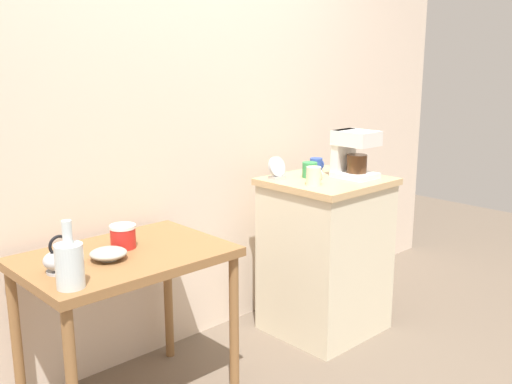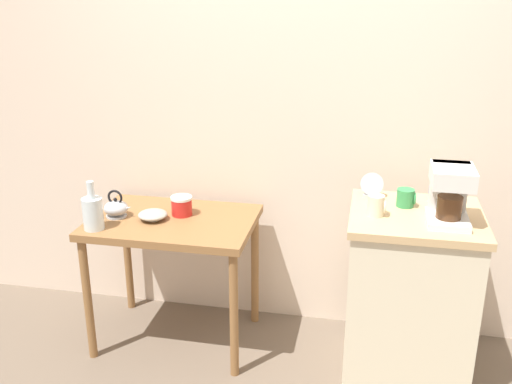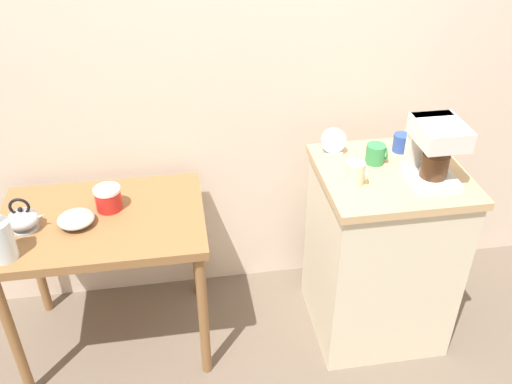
{
  "view_description": "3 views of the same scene",
  "coord_description": "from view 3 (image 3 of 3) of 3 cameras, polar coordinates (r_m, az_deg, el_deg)",
  "views": [
    {
      "loc": [
        -1.79,
        -2.02,
        1.54
      ],
      "look_at": [
        0.12,
        0.01,
        0.89
      ],
      "focal_mm": 40.98,
      "sensor_mm": 36.0,
      "label": 1
    },
    {
      "loc": [
        0.41,
        -2.62,
        1.9
      ],
      "look_at": [
        -0.12,
        0.02,
        0.93
      ],
      "focal_mm": 41.13,
      "sensor_mm": 36.0,
      "label": 2
    },
    {
      "loc": [
        -0.23,
        -1.88,
        2.11
      ],
      "look_at": [
        0.06,
        -0.01,
        0.84
      ],
      "focal_mm": 39.06,
      "sensor_mm": 36.0,
      "label": 3
    }
  ],
  "objects": [
    {
      "name": "mug_blue",
      "position": [
        2.55,
        14.69,
        4.91
      ],
      "size": [
        0.08,
        0.07,
        0.08
      ],
      "color": "#2D4CAD",
      "rests_on": "kitchen_counter"
    },
    {
      "name": "glass_carafe_vase",
      "position": [
        2.29,
        -24.77,
        -4.37
      ],
      "size": [
        0.1,
        0.1,
        0.25
      ],
      "color": "silver",
      "rests_on": "wooden_table"
    },
    {
      "name": "mug_small_cream",
      "position": [
        2.27,
        10.17,
        1.91
      ],
      "size": [
        0.08,
        0.08,
        0.1
      ],
      "color": "beige",
      "rests_on": "kitchen_counter"
    },
    {
      "name": "ground_plane",
      "position": [
        2.84,
        -1.34,
        -14.39
      ],
      "size": [
        8.0,
        8.0,
        0.0
      ],
      "primitive_type": "plane",
      "color": "#6B5B4C"
    },
    {
      "name": "teakettle",
      "position": [
        2.43,
        -22.73,
        -2.58
      ],
      "size": [
        0.16,
        0.13,
        0.15
      ],
      "color": "#B2B5BA",
      "rests_on": "wooden_table"
    },
    {
      "name": "back_wall",
      "position": [
        2.5,
        -1.0,
        17.13
      ],
      "size": [
        4.4,
        0.1,
        2.8
      ],
      "primitive_type": "cube",
      "color": "beige",
      "rests_on": "ground_plane"
    },
    {
      "name": "kitchen_counter",
      "position": [
        2.66,
        12.57,
        -6.1
      ],
      "size": [
        0.61,
        0.57,
        0.89
      ],
      "color": "beige",
      "rests_on": "ground_plane"
    },
    {
      "name": "mug_tall_green",
      "position": [
        2.43,
        12.18,
        3.84
      ],
      "size": [
        0.09,
        0.08,
        0.09
      ],
      "color": "#338C4C",
      "rests_on": "kitchen_counter"
    },
    {
      "name": "bowl_stoneware",
      "position": [
        2.4,
        -17.96,
        -2.65
      ],
      "size": [
        0.15,
        0.15,
        0.05
      ],
      "color": "#9E998C",
      "rests_on": "wooden_table"
    },
    {
      "name": "coffee_maker",
      "position": [
        2.33,
        17.77,
        4.35
      ],
      "size": [
        0.18,
        0.22,
        0.26
      ],
      "color": "white",
      "rests_on": "kitchen_counter"
    },
    {
      "name": "wooden_table",
      "position": [
        2.48,
        -15.28,
        -4.31
      ],
      "size": [
        0.86,
        0.6,
        0.73
      ],
      "color": "olive",
      "rests_on": "ground_plane"
    },
    {
      "name": "table_clock",
      "position": [
        2.46,
        7.91,
        4.97
      ],
      "size": [
        0.11,
        0.06,
        0.12
      ],
      "color": "#B2B5BA",
      "rests_on": "kitchen_counter"
    },
    {
      "name": "canister_enamel",
      "position": [
        2.44,
        -14.9,
        -0.64
      ],
      "size": [
        0.11,
        0.11,
        0.1
      ],
      "color": "red",
      "rests_on": "wooden_table"
    }
  ]
}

